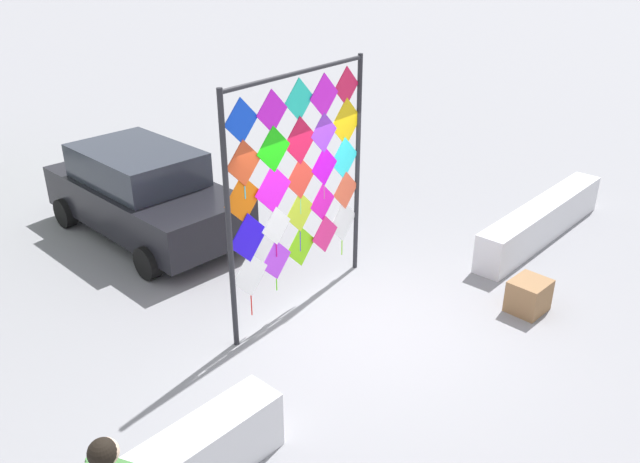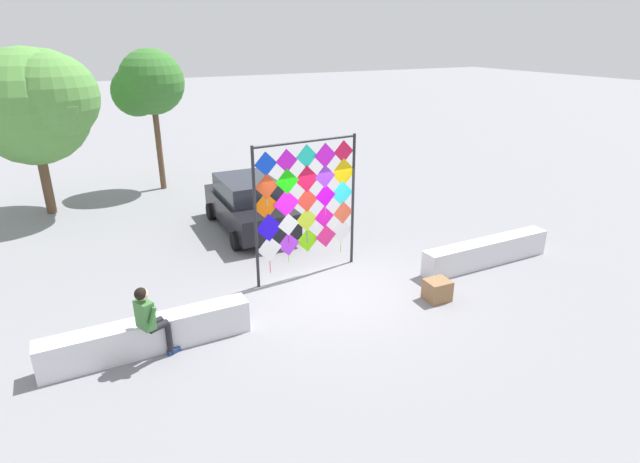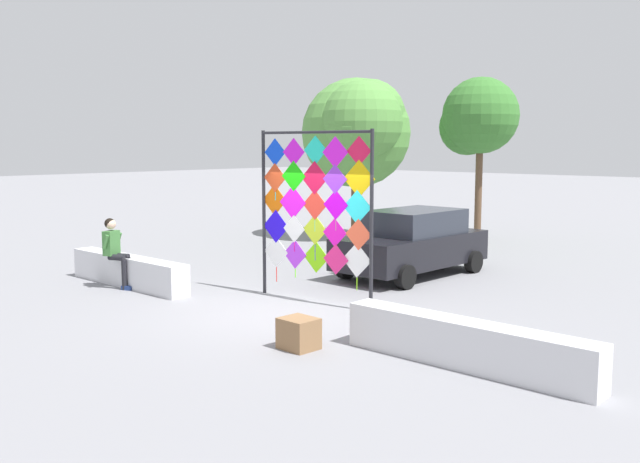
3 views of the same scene
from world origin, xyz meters
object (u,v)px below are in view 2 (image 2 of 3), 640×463
object	(u,v)px
cardboard_box_large	(437,290)
tree_broadleaf	(41,102)
seated_vendor	(151,317)
kite_display_rack	(307,199)
parked_car	(249,204)
tree_far_right	(148,85)

from	to	relation	value
cardboard_box_large	tree_broadleaf	xyz separation A→B (m)	(-7.20, 10.23, 3.35)
seated_vendor	cardboard_box_large	xyz separation A→B (m)	(5.98, -0.59, -0.65)
kite_display_rack	seated_vendor	size ratio (longest dim) A/B	2.22
cardboard_box_large	tree_broadleaf	size ratio (longest dim) A/B	0.10
tree_broadleaf	seated_vendor	bearing A→B (deg)	-82.79
parked_car	seated_vendor	bearing A→B (deg)	-124.72
cardboard_box_large	tree_far_right	distance (m)	12.80
parked_car	tree_broadleaf	size ratio (longest dim) A/B	0.77
tree_far_right	tree_broadleaf	world-z (taller)	tree_broadleaf
seated_vendor	tree_broadleaf	world-z (taller)	tree_broadleaf
tree_far_right	kite_display_rack	bearing A→B (deg)	-79.05
parked_car	tree_far_right	bearing A→B (deg)	105.70
cardboard_box_large	tree_far_right	bearing A→B (deg)	107.84
seated_vendor	parked_car	world-z (taller)	parked_car
kite_display_rack	tree_broadleaf	distance (m)	9.48
cardboard_box_large	tree_far_right	size ratio (longest dim) A/B	0.10
seated_vendor	tree_far_right	bearing A→B (deg)	78.74
cardboard_box_large	seated_vendor	bearing A→B (deg)	174.34
kite_display_rack	cardboard_box_large	bearing A→B (deg)	-51.52
parked_car	tree_far_right	size ratio (longest dim) A/B	0.79
parked_car	kite_display_rack	bearing A→B (deg)	-86.82
parked_car	tree_broadleaf	distance (m)	7.09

